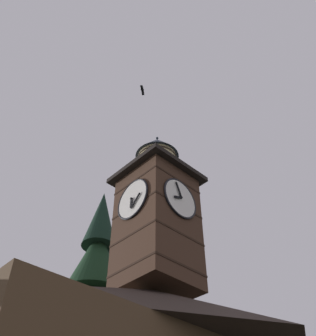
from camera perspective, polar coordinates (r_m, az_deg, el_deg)
clock_tower at (r=19.75m, az=-0.14°, el=-6.33°), size 3.79×3.79×9.51m
flying_bird_high at (r=23.50m, az=-2.27°, el=11.14°), size 0.64×0.55×0.15m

